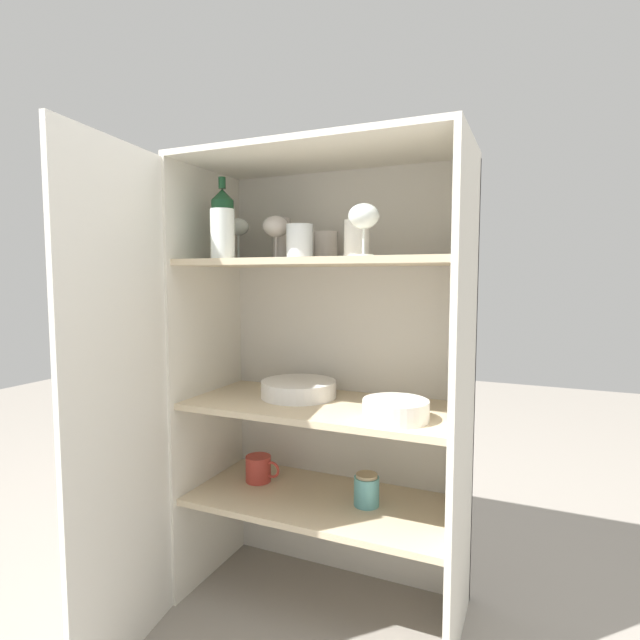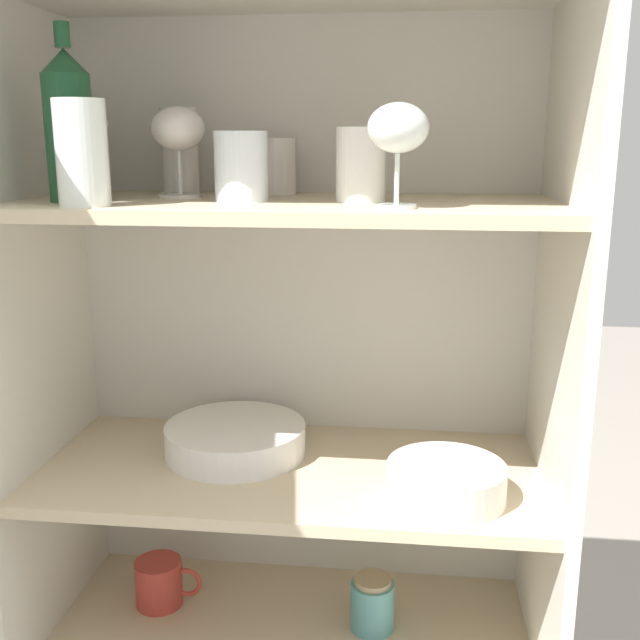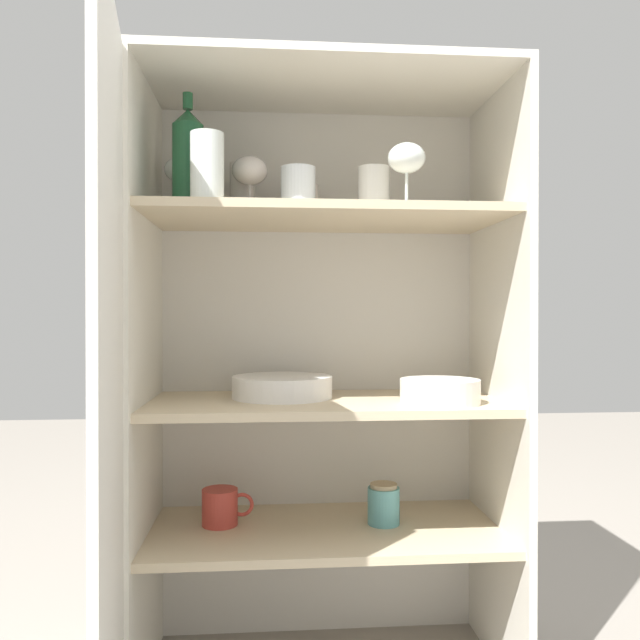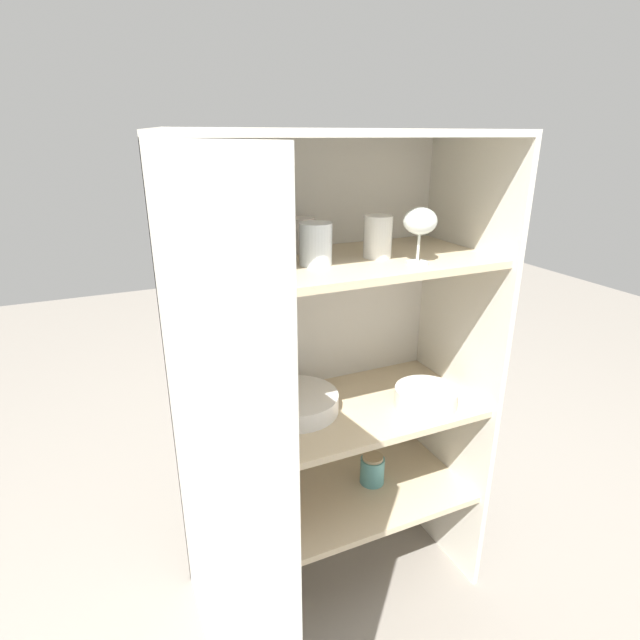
{
  "view_description": "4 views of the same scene",
  "coord_description": "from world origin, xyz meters",
  "px_view_note": "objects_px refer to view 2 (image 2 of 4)",
  "views": [
    {
      "loc": [
        0.61,
        -1.22,
        1.05
      ],
      "look_at": [
        0.0,
        0.18,
        0.92
      ],
      "focal_mm": 28.0,
      "sensor_mm": 36.0,
      "label": 1
    },
    {
      "loc": [
        0.19,
        -0.97,
        1.2
      ],
      "look_at": [
        0.05,
        0.25,
        0.9
      ],
      "focal_mm": 42.0,
      "sensor_mm": 36.0,
      "label": 2
    },
    {
      "loc": [
        -0.13,
        -1.31,
        0.86
      ],
      "look_at": [
        -0.01,
        0.23,
        0.85
      ],
      "focal_mm": 35.0,
      "sensor_mm": 36.0,
      "label": 3
    },
    {
      "loc": [
        -0.56,
        -0.96,
        1.42
      ],
      "look_at": [
        -0.04,
        0.21,
        0.94
      ],
      "focal_mm": 28.0,
      "sensor_mm": 36.0,
      "label": 4
    }
  ],
  "objects_px": {
    "mixing_bowl_large": "(446,480)",
    "coffee_mug_primary": "(160,582)",
    "plate_stack_white": "(236,439)",
    "storage_jar": "(372,603)",
    "wine_bottle": "(69,125)"
  },
  "relations": [
    {
      "from": "mixing_bowl_large",
      "to": "coffee_mug_primary",
      "type": "relative_size",
      "value": 1.46
    },
    {
      "from": "plate_stack_white",
      "to": "storage_jar",
      "type": "relative_size",
      "value": 2.5
    },
    {
      "from": "mixing_bowl_large",
      "to": "storage_jar",
      "type": "relative_size",
      "value": 1.86
    },
    {
      "from": "wine_bottle",
      "to": "mixing_bowl_large",
      "type": "height_order",
      "value": "wine_bottle"
    },
    {
      "from": "coffee_mug_primary",
      "to": "plate_stack_white",
      "type": "bearing_deg",
      "value": 2.97
    },
    {
      "from": "plate_stack_white",
      "to": "mixing_bowl_large",
      "type": "relative_size",
      "value": 1.35
    },
    {
      "from": "wine_bottle",
      "to": "plate_stack_white",
      "type": "bearing_deg",
      "value": 25.67
    },
    {
      "from": "mixing_bowl_large",
      "to": "coffee_mug_primary",
      "type": "bearing_deg",
      "value": 166.62
    },
    {
      "from": "coffee_mug_primary",
      "to": "storage_jar",
      "type": "bearing_deg",
      "value": -3.57
    },
    {
      "from": "mixing_bowl_large",
      "to": "storage_jar",
      "type": "height_order",
      "value": "mixing_bowl_large"
    },
    {
      "from": "wine_bottle",
      "to": "storage_jar",
      "type": "distance_m",
      "value": 0.95
    },
    {
      "from": "wine_bottle",
      "to": "coffee_mug_primary",
      "type": "height_order",
      "value": "wine_bottle"
    },
    {
      "from": "wine_bottle",
      "to": "mixing_bowl_large",
      "type": "xyz_separation_m",
      "value": [
        0.58,
        -0.03,
        -0.53
      ]
    },
    {
      "from": "mixing_bowl_large",
      "to": "storage_jar",
      "type": "distance_m",
      "value": 0.33
    },
    {
      "from": "plate_stack_white",
      "to": "mixing_bowl_large",
      "type": "height_order",
      "value": "mixing_bowl_large"
    }
  ]
}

